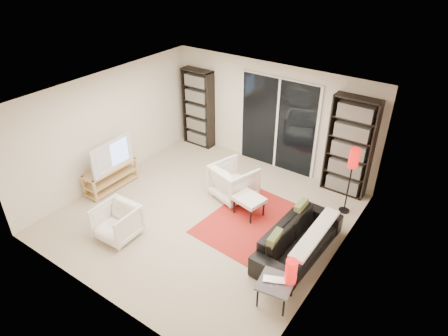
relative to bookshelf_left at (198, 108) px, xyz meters
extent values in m
plane|color=beige|center=(1.95, -2.33, -0.98)|extent=(5.00, 5.00, 0.00)
cube|color=silver|center=(1.95, 0.17, 0.22)|extent=(5.00, 0.02, 2.40)
cube|color=silver|center=(1.95, -4.83, 0.22)|extent=(5.00, 0.02, 2.40)
cube|color=silver|center=(-0.55, -2.33, 0.22)|extent=(0.02, 5.00, 2.40)
cube|color=silver|center=(4.45, -2.33, 0.22)|extent=(0.02, 5.00, 2.40)
cube|color=white|center=(1.95, -2.33, 1.42)|extent=(5.00, 5.00, 0.02)
cube|color=white|center=(2.15, 0.14, 0.07)|extent=(1.92, 0.06, 2.16)
cube|color=black|center=(2.15, 0.10, 0.07)|extent=(1.80, 0.02, 2.10)
cube|color=white|center=(2.15, 0.09, 0.07)|extent=(0.05, 0.02, 2.10)
cube|color=black|center=(0.00, 0.01, 0.00)|extent=(0.80, 0.30, 1.95)
cube|color=olive|center=(0.00, -0.01, 0.00)|extent=(0.70, 0.22, 1.85)
cube|color=black|center=(3.85, 0.01, 0.07)|extent=(0.90, 0.30, 2.10)
cube|color=olive|center=(3.85, -0.01, 0.07)|extent=(0.80, 0.22, 2.00)
cube|color=tan|center=(-0.27, -2.69, -0.50)|extent=(0.39, 1.22, 0.04)
cube|color=tan|center=(-0.27, -2.69, -0.73)|extent=(0.39, 1.22, 0.03)
cube|color=tan|center=(-0.27, -2.69, -0.92)|extent=(0.39, 1.22, 0.04)
cube|color=tan|center=(-0.44, -3.27, -0.73)|extent=(0.05, 0.05, 0.50)
cube|color=tan|center=(-0.44, -2.12, -0.73)|extent=(0.05, 0.05, 0.50)
cube|color=tan|center=(-0.11, -3.27, -0.73)|extent=(0.05, 0.05, 0.50)
cube|color=tan|center=(-0.11, -2.12, -0.73)|extent=(0.05, 0.05, 0.50)
imported|color=black|center=(-0.25, -2.69, -0.16)|extent=(0.22, 1.11, 0.64)
cube|color=#B3241D|center=(2.82, -1.99, -0.97)|extent=(1.66, 2.15, 0.01)
imported|color=black|center=(3.91, -2.27, -0.69)|extent=(0.85, 1.98, 0.57)
imported|color=white|center=(2.06, -1.48, -0.61)|extent=(0.99, 1.00, 0.74)
imported|color=white|center=(1.06, -3.73, -0.66)|extent=(0.70, 0.72, 0.64)
cube|color=white|center=(2.65, -1.83, -0.62)|extent=(0.63, 0.56, 0.08)
cylinder|color=black|center=(2.39, -1.96, -0.82)|extent=(0.04, 0.04, 0.32)
cylinder|color=black|center=(2.47, -1.61, -0.82)|extent=(0.04, 0.04, 0.32)
cylinder|color=black|center=(2.83, -2.06, -0.82)|extent=(0.04, 0.04, 0.32)
cylinder|color=black|center=(2.90, -1.70, -0.82)|extent=(0.04, 0.04, 0.32)
cube|color=#4F4F54|center=(4.09, -3.42, -0.60)|extent=(0.57, 0.57, 0.04)
cylinder|color=black|center=(3.92, -3.65, -0.79)|extent=(0.03, 0.03, 0.38)
cylinder|color=black|center=(3.86, -3.25, -0.79)|extent=(0.03, 0.03, 0.38)
cylinder|color=black|center=(4.32, -3.58, -0.79)|extent=(0.03, 0.03, 0.38)
cylinder|color=black|center=(4.25, -3.19, -0.79)|extent=(0.03, 0.03, 0.38)
imported|color=silver|center=(4.07, -3.45, -0.56)|extent=(0.39, 0.33, 0.03)
cylinder|color=red|center=(4.24, -3.28, -0.38)|extent=(0.17, 0.17, 0.39)
cylinder|color=black|center=(4.14, -0.66, -0.96)|extent=(0.21, 0.21, 0.03)
cylinder|color=black|center=(4.14, -0.66, -0.45)|extent=(0.03, 0.03, 1.05)
cylinder|color=red|center=(4.14, -0.66, 0.23)|extent=(0.19, 0.19, 0.38)
camera|label=1|loc=(5.82, -7.22, 3.82)|focal=32.00mm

